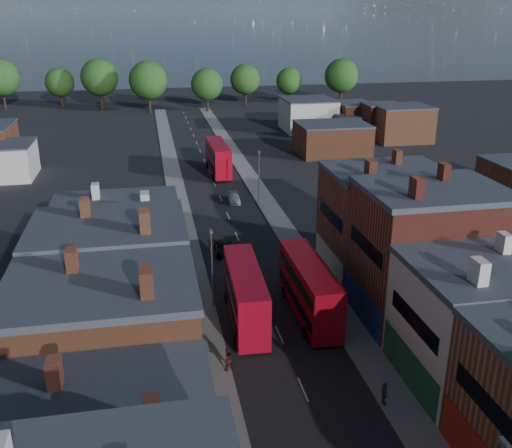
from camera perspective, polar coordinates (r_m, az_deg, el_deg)
name	(u,v)px	position (r m, az deg, el deg)	size (l,w,h in m)	color
pavement_west	(185,234)	(74.08, -7.12, -0.99)	(3.00, 200.00, 0.12)	gray
pavement_east	(283,227)	(75.87, 2.71, -0.31)	(3.00, 200.00, 0.12)	gray
lamp_post_2	(212,264)	(53.99, -4.42, -3.98)	(0.25, 0.70, 8.12)	slate
lamp_post_3	(259,174)	(83.44, 0.29, 5.02)	(0.25, 0.70, 8.12)	slate
bus_0	(245,294)	(52.41, -1.07, -7.00)	(3.45, 12.23, 5.24)	red
bus_1	(309,288)	(53.60, 5.36, -6.37)	(3.22, 12.38, 5.33)	#A30916
bus_2	(218,157)	(100.75, -3.80, 6.66)	(3.42, 12.68, 5.45)	#9A0615
car_2	(224,249)	(67.60, -3.19, -2.49)	(2.12, 4.60, 1.28)	black
car_3	(234,198)	(85.79, -2.20, 2.59)	(1.71, 4.21, 1.22)	silver
ped_1	(227,359)	(46.60, -2.90, -13.34)	(0.96, 0.52, 1.97)	#3B1917
ped_3	(384,393)	(44.15, 12.71, -16.20)	(1.05, 0.48, 1.79)	#565149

